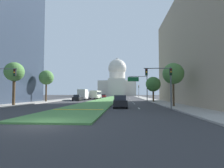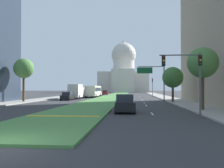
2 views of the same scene
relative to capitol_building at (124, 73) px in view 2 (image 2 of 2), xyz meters
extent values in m
plane|color=#333335|center=(0.00, -65.27, -10.83)|extent=(290.15, 290.15, 0.00)
cube|color=#4C8442|center=(0.00, -71.86, -10.76)|extent=(6.50, 118.70, 0.14)
cube|color=gold|center=(0.00, -121.68, -10.67)|extent=(5.85, 0.50, 0.04)
cube|color=silver|center=(7.33, -117.68, -10.83)|extent=(0.16, 2.40, 0.01)
cube|color=silver|center=(7.33, -106.97, -10.83)|extent=(0.16, 2.40, 0.01)
cube|color=silver|center=(7.33, -101.08, -10.83)|extent=(0.16, 2.40, 0.01)
cube|color=silver|center=(7.33, -91.93, -10.83)|extent=(0.16, 2.40, 0.01)
cube|color=silver|center=(7.33, -75.20, -10.83)|extent=(0.16, 2.40, 0.01)
cube|color=silver|center=(7.33, -68.21, -10.83)|extent=(0.16, 2.40, 0.01)
cube|color=#9E9991|center=(-13.40, -78.46, -10.75)|extent=(4.00, 118.70, 0.15)
cube|color=#9E9991|center=(13.40, -78.46, -10.75)|extent=(4.00, 118.70, 0.15)
cube|color=beige|center=(0.00, 0.68, -5.10)|extent=(28.06, 20.58, 11.46)
cube|color=beige|center=(0.00, -11.61, -4.53)|extent=(12.35, 4.00, 12.61)
cylinder|color=beige|center=(0.00, 0.68, 4.51)|extent=(12.35, 12.35, 7.75)
sphere|color=beige|center=(0.00, 0.68, 10.87)|extent=(14.20, 14.20, 14.20)
cylinder|color=beige|center=(0.00, 0.68, 17.25)|extent=(1.80, 1.80, 3.00)
cylinder|color=#515456|center=(10.90, -120.66, -8.23)|extent=(0.16, 0.16, 5.20)
cube|color=black|center=(10.90, -120.66, -6.23)|extent=(0.28, 0.24, 0.84)
sphere|color=#510F0F|center=(10.90, -120.80, -5.95)|extent=(0.18, 0.18, 0.18)
sphere|color=#F2A51E|center=(10.90, -120.80, -6.23)|extent=(0.18, 0.18, 0.18)
sphere|color=#0F4219|center=(10.90, -120.80, -6.51)|extent=(0.18, 0.18, 0.18)
cylinder|color=#515456|center=(9.30, -120.66, -5.78)|extent=(3.20, 0.10, 0.10)
cube|color=black|center=(8.02, -120.66, -6.23)|extent=(0.28, 0.24, 0.84)
sphere|color=#510F0F|center=(8.02, -120.80, -5.95)|extent=(0.18, 0.18, 0.18)
sphere|color=#F2A51E|center=(8.02, -120.80, -6.23)|extent=(0.18, 0.18, 0.18)
sphere|color=#0F4219|center=(8.02, -120.80, -6.51)|extent=(0.18, 0.18, 0.18)
cylinder|color=#515456|center=(10.90, -72.07, -8.23)|extent=(0.16, 0.16, 5.20)
cube|color=black|center=(10.90, -72.07, -6.23)|extent=(0.28, 0.24, 0.84)
sphere|color=red|center=(10.90, -72.21, -5.95)|extent=(0.18, 0.18, 0.18)
sphere|color=#4C380F|center=(10.90, -72.21, -6.23)|extent=(0.18, 0.18, 0.18)
sphere|color=#0F4219|center=(10.90, -72.21, -6.51)|extent=(0.18, 0.18, 0.18)
cylinder|color=#515456|center=(11.10, -96.15, -7.58)|extent=(0.20, 0.20, 6.50)
cylinder|color=#515456|center=(8.79, -96.15, -4.53)|extent=(4.62, 0.12, 0.12)
cube|color=#146033|center=(7.64, -96.20, -5.23)|extent=(2.80, 0.08, 1.10)
cylinder|color=#4C3823|center=(12.72, -114.80, -8.76)|extent=(0.29, 0.29, 4.13)
sphere|color=#4C7F3D|center=(12.72, -114.80, -5.82)|extent=(3.17, 3.17, 3.17)
cylinder|color=#4C3823|center=(-12.85, -101.09, -8.43)|extent=(0.39, 0.39, 4.81)
sphere|color=#4C7F3D|center=(-12.85, -101.09, -5.10)|extent=(3.37, 3.37, 3.37)
cylinder|color=#4C3823|center=(12.02, -100.08, -9.23)|extent=(0.38, 0.38, 3.20)
sphere|color=#3D7033|center=(12.02, -100.08, -6.69)|extent=(3.42, 3.42, 3.42)
cube|color=black|center=(4.72, -116.68, -10.18)|extent=(2.14, 4.34, 0.86)
cube|color=#282D38|center=(4.71, -116.51, -9.40)|extent=(1.77, 2.13, 0.70)
cylinder|color=black|center=(5.68, -118.29, -10.51)|extent=(0.26, 0.65, 0.64)
cylinder|color=black|center=(3.98, -118.40, -10.51)|extent=(0.26, 0.65, 0.64)
cylinder|color=black|center=(5.46, -114.96, -10.51)|extent=(0.26, 0.65, 0.64)
cylinder|color=black|center=(3.76, -115.08, -10.51)|extent=(0.26, 0.65, 0.64)
cube|color=black|center=(-7.30, -93.67, -10.21)|extent=(1.91, 4.31, 0.79)
cube|color=#282D38|center=(-7.31, -93.84, -9.49)|extent=(1.64, 2.09, 0.65)
cylinder|color=black|center=(-8.09, -91.97, -10.51)|extent=(0.23, 0.64, 0.64)
cylinder|color=black|center=(-6.44, -92.00, -10.51)|extent=(0.23, 0.64, 0.64)
cylinder|color=black|center=(-8.17, -95.34, -10.51)|extent=(0.23, 0.64, 0.64)
cylinder|color=black|center=(-6.51, -95.38, -10.51)|extent=(0.23, 0.64, 0.64)
cube|color=navy|center=(-7.37, -79.30, -10.20)|extent=(2.21, 4.69, 0.82)
cube|color=#282D38|center=(-7.36, -79.48, -9.46)|extent=(1.82, 2.30, 0.67)
cylinder|color=black|center=(-8.36, -77.53, -10.51)|extent=(0.26, 0.65, 0.64)
cylinder|color=black|center=(-6.61, -77.41, -10.51)|extent=(0.26, 0.65, 0.64)
cylinder|color=black|center=(-8.12, -81.19, -10.51)|extent=(0.26, 0.65, 0.64)
cylinder|color=black|center=(-6.37, -81.08, -10.51)|extent=(0.26, 0.65, 0.64)
cube|color=#BCBCC1|center=(-4.90, -69.08, -10.17)|extent=(1.83, 4.71, 0.87)
cube|color=#282D38|center=(-4.90, -69.26, -9.38)|extent=(1.58, 2.27, 0.72)
cylinder|color=black|center=(-5.67, -67.17, -10.51)|extent=(0.23, 0.64, 0.64)
cylinder|color=black|center=(-4.07, -67.20, -10.51)|extent=(0.23, 0.64, 0.64)
cylinder|color=black|center=(-5.73, -70.96, -10.51)|extent=(0.23, 0.64, 0.64)
cylinder|color=black|center=(-4.13, -70.98, -10.51)|extent=(0.23, 0.64, 0.64)
cube|color=maroon|center=(-4.56, -52.88, -10.22)|extent=(2.12, 4.66, 0.77)
cube|color=#282D38|center=(-4.55, -53.07, -9.52)|extent=(1.76, 2.28, 0.63)
cylinder|color=black|center=(-5.52, -51.10, -10.51)|extent=(0.26, 0.65, 0.64)
cylinder|color=black|center=(-3.81, -51.01, -10.51)|extent=(0.26, 0.65, 0.64)
cylinder|color=black|center=(-5.31, -54.76, -10.51)|extent=(0.26, 0.65, 0.64)
cylinder|color=black|center=(-3.60, -54.67, -10.51)|extent=(0.26, 0.65, 0.64)
cube|color=#BCBCC1|center=(-7.03, -85.34, -9.38)|extent=(2.30, 2.00, 2.20)
cube|color=silver|center=(-7.03, -88.54, -9.03)|extent=(2.30, 4.40, 2.80)
cylinder|color=black|center=(-8.08, -85.34, -10.38)|extent=(0.30, 0.90, 0.90)
cylinder|color=black|center=(-5.98, -85.34, -10.38)|extent=(0.30, 0.90, 0.90)
cylinder|color=black|center=(-8.08, -89.64, -10.38)|extent=(0.30, 0.90, 0.90)
cylinder|color=black|center=(-5.98, -89.64, -10.38)|extent=(0.30, 0.90, 0.90)
cube|color=beige|center=(-4.72, -78.32, -9.13)|extent=(2.50, 11.00, 2.50)
cube|color=#232833|center=(-4.72, -78.32, -8.78)|extent=(2.52, 10.12, 0.90)
cylinder|color=black|center=(-5.87, -74.02, -10.33)|extent=(0.32, 1.00, 1.00)
cylinder|color=black|center=(-3.57, -74.02, -10.33)|extent=(0.32, 1.00, 1.00)
cylinder|color=black|center=(-5.87, -82.22, -10.33)|extent=(0.32, 1.00, 1.00)
cylinder|color=black|center=(-3.57, -82.22, -10.33)|extent=(0.32, 1.00, 1.00)
camera|label=1|loc=(5.34, -142.97, -8.78)|focal=29.56mm
camera|label=2|loc=(5.59, -140.57, -8.44)|focal=39.00mm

